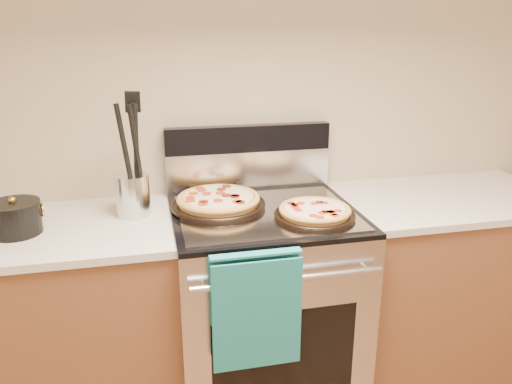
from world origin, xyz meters
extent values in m
plane|color=tan|center=(0.00, 2.00, 1.35)|extent=(4.00, 0.00, 4.00)
cube|color=#B7B7BC|center=(0.00, 1.65, 0.45)|extent=(0.76, 0.68, 0.90)
cube|color=black|center=(0.00, 1.31, 0.45)|extent=(0.56, 0.01, 0.40)
cube|color=black|center=(0.00, 1.65, 0.91)|extent=(0.76, 0.68, 0.02)
cube|color=silver|center=(0.00, 1.96, 1.01)|extent=(0.76, 0.06, 0.18)
cube|color=black|center=(0.00, 1.96, 1.16)|extent=(0.76, 0.06, 0.12)
cylinder|color=silver|center=(0.00, 1.27, 0.80)|extent=(0.70, 0.03, 0.03)
cube|color=gray|center=(0.00, 1.62, 0.92)|extent=(0.70, 0.55, 0.01)
cube|color=brown|center=(-0.88, 1.68, 0.44)|extent=(1.00, 0.62, 0.88)
cube|color=beige|center=(-0.88, 1.68, 0.90)|extent=(1.02, 0.64, 0.03)
cube|color=brown|center=(0.88, 1.68, 0.44)|extent=(1.00, 0.62, 0.88)
cube|color=beige|center=(0.88, 1.68, 0.90)|extent=(1.02, 0.64, 0.03)
cylinder|color=silver|center=(-0.52, 1.75, 1.00)|extent=(0.16, 0.16, 0.17)
cylinder|color=black|center=(-0.95, 1.65, 0.97)|extent=(0.23, 0.23, 0.11)
camera|label=1|loc=(-0.46, -0.23, 1.64)|focal=35.00mm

